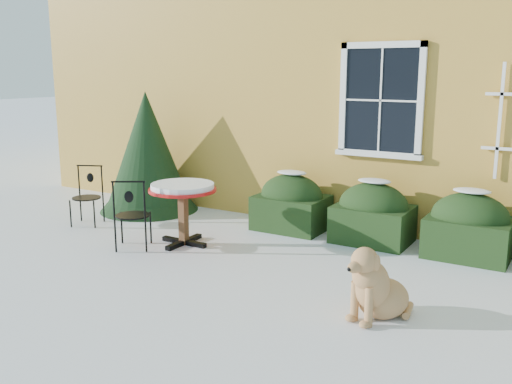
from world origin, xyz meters
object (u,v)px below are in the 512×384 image
Objects in this scene: dog at (375,288)px; patio_chair_near at (132,214)px; bistro_table at (183,194)px; evergreen_shrub at (148,163)px; patio_chair_far at (87,195)px.

patio_chair_near is at bearing -165.84° from dog.
patio_chair_near is (-0.47, -0.51, -0.24)m from bistro_table.
bistro_table is (1.77, -1.29, -0.10)m from evergreen_shrub.
patio_chair_far is (-0.20, -1.21, -0.37)m from evergreen_shrub.
evergreen_shrub is 2.25m from patio_chair_near.
dog is at bearing 140.28° from patio_chair_near.
dog is at bearing -17.40° from bistro_table.
bistro_table is 1.12× the size of dog.
patio_chair_far is (-1.98, 0.09, -0.26)m from bistro_table.
patio_chair_far reaches higher than bistro_table.
patio_chair_far is at bearing -170.24° from dog.
patio_chair_near reaches higher than dog.
evergreen_shrub reaches higher than patio_chair_far.
patio_chair_far reaches higher than dog.
patio_chair_far is at bearing -99.61° from evergreen_shrub.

